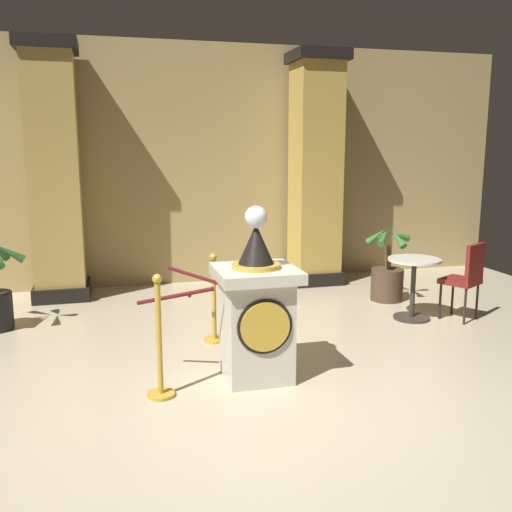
# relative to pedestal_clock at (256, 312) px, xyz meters

# --- Properties ---
(ground_plane) EXTENTS (10.40, 10.40, 0.00)m
(ground_plane) POSITION_rel_pedestal_clock_xyz_m (-0.04, -0.43, -0.63)
(ground_plane) COLOR beige
(back_wall) EXTENTS (10.40, 0.16, 3.63)m
(back_wall) POSITION_rel_pedestal_clock_xyz_m (-0.04, 4.00, 1.19)
(back_wall) COLOR tan
(back_wall) RESTS_ON ground_plane
(pedestal_clock) EXTENTS (0.73, 0.73, 1.59)m
(pedestal_clock) POSITION_rel_pedestal_clock_xyz_m (0.00, 0.00, 0.00)
(pedestal_clock) COLOR beige
(pedestal_clock) RESTS_ON ground_plane
(stanchion_near) EXTENTS (0.24, 0.24, 0.98)m
(stanchion_near) POSITION_rel_pedestal_clock_xyz_m (-0.19, 1.08, -0.29)
(stanchion_near) COLOR gold
(stanchion_near) RESTS_ON ground_plane
(stanchion_far) EXTENTS (0.24, 0.24, 1.07)m
(stanchion_far) POSITION_rel_pedestal_clock_xyz_m (-0.89, -0.19, -0.25)
(stanchion_far) COLOR gold
(stanchion_far) RESTS_ON ground_plane
(velvet_rope) EXTENTS (1.01, 1.02, 0.22)m
(velvet_rope) POSITION_rel_pedestal_clock_xyz_m (-0.54, 0.45, 0.16)
(velvet_rope) COLOR #591419
(column_left) EXTENTS (0.79, 0.79, 3.49)m
(column_left) POSITION_rel_pedestal_clock_xyz_m (-1.92, 3.45, 1.10)
(column_left) COLOR black
(column_left) RESTS_ON ground_plane
(column_right) EXTENTS (0.80, 0.80, 3.49)m
(column_right) POSITION_rel_pedestal_clock_xyz_m (1.85, 3.45, 1.10)
(column_right) COLOR black
(column_right) RESTS_ON ground_plane
(potted_palm_right) EXTENTS (0.62, 0.64, 1.06)m
(potted_palm_right) POSITION_rel_pedestal_clock_xyz_m (2.44, 2.15, -0.29)
(potted_palm_right) COLOR #4C3828
(potted_palm_right) RESTS_ON ground_plane
(cafe_table) EXTENTS (0.64, 0.64, 0.76)m
(cafe_table) POSITION_rel_pedestal_clock_xyz_m (2.33, 1.27, -0.14)
(cafe_table) COLOR #332D28
(cafe_table) RESTS_ON ground_plane
(cafe_chair_red) EXTENTS (0.55, 0.55, 0.96)m
(cafe_chair_red) POSITION_rel_pedestal_clock_xyz_m (2.92, 1.05, -0.06)
(cafe_chair_red) COLOR black
(cafe_chair_red) RESTS_ON ground_plane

